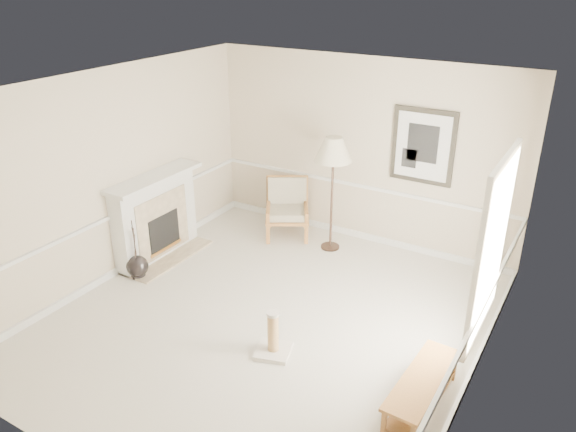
% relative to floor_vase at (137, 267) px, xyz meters
% --- Properties ---
extents(ground, '(5.50, 5.50, 0.00)m').
position_rel_floor_vase_xyz_m(ground, '(2.15, 0.05, -0.17)').
color(ground, silver).
rests_on(ground, ground).
extents(room, '(5.04, 5.54, 2.92)m').
position_rel_floor_vase_xyz_m(room, '(2.29, 0.13, 1.70)').
color(room, beige).
rests_on(room, ground).
extents(fireplace, '(0.64, 1.64, 1.31)m').
position_rel_floor_vase_xyz_m(fireplace, '(-0.19, 0.65, 0.47)').
color(fireplace, white).
rests_on(fireplace, ground).
extents(floor_vase, '(0.31, 0.31, 0.91)m').
position_rel_floor_vase_xyz_m(floor_vase, '(0.00, 0.00, 0.00)').
color(floor_vase, black).
rests_on(floor_vase, ground).
extents(armchair, '(0.97, 0.99, 0.92)m').
position_rel_floor_vase_xyz_m(armchair, '(1.08, 2.35, 0.33)').
color(armchair, '#AD7B38').
rests_on(armchair, ground).
extents(floor_lamp, '(0.75, 0.75, 1.80)m').
position_rel_floor_vase_xyz_m(floor_lamp, '(1.94, 2.22, 1.40)').
color(floor_lamp, black).
rests_on(floor_lamp, ground).
extents(bench, '(0.44, 1.27, 0.36)m').
position_rel_floor_vase_xyz_m(bench, '(4.30, -0.42, 0.07)').
color(bench, '#AD7B38').
rests_on(bench, ground).
extents(scratching_post, '(0.49, 0.49, 0.56)m').
position_rel_floor_vase_xyz_m(scratching_post, '(2.57, -0.46, 0.01)').
color(scratching_post, white).
rests_on(scratching_post, ground).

